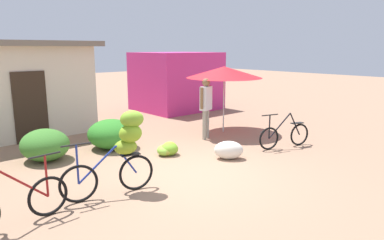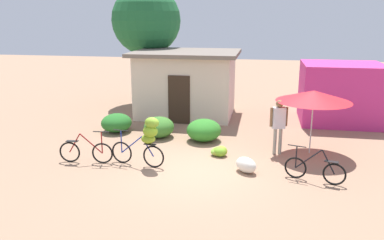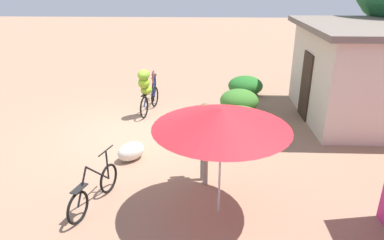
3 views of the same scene
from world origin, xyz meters
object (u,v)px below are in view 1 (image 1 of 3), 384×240
(market_umbrella, at_px, (224,72))
(bicycle_near_pile, at_px, (124,144))
(shop_pink, at_px, (176,81))
(bicycle_center_loaded, at_px, (284,135))
(bicycle_leftmost, at_px, (14,204))
(produce_sack, at_px, (229,150))
(banana_pile_on_ground, at_px, (167,149))
(person_vendor, at_px, (206,102))
(building_low, at_px, (13,87))

(market_umbrella, xyz_separation_m, bicycle_near_pile, (-4.86, -2.10, -0.97))
(shop_pink, bearing_deg, bicycle_center_loaded, -104.40)
(bicycle_leftmost, relative_size, bicycle_near_pile, 0.97)
(bicycle_center_loaded, bearing_deg, produce_sack, 170.02)
(bicycle_center_loaded, relative_size, produce_sack, 2.25)
(shop_pink, relative_size, market_umbrella, 1.35)
(bicycle_near_pile, relative_size, banana_pile_on_ground, 2.50)
(produce_sack, height_order, person_vendor, person_vendor)
(bicycle_near_pile, xyz_separation_m, bicycle_center_loaded, (4.74, -0.25, -0.58))
(banana_pile_on_ground, bearing_deg, person_vendor, 15.81)
(banana_pile_on_ground, relative_size, person_vendor, 0.39)
(person_vendor, bearing_deg, banana_pile_on_ground, -164.19)
(shop_pink, bearing_deg, bicycle_leftmost, -142.35)
(person_vendor, bearing_deg, building_low, 130.08)
(market_umbrella, relative_size, bicycle_center_loaded, 1.50)
(building_low, distance_m, person_vendor, 6.06)
(market_umbrella, xyz_separation_m, person_vendor, (-1.05, -0.28, -0.79))
(shop_pink, distance_m, person_vendor, 5.29)
(bicycle_near_pile, xyz_separation_m, produce_sack, (2.90, 0.08, -0.70))
(market_umbrella, relative_size, bicycle_near_pile, 1.37)
(building_low, distance_m, shop_pink, 6.54)
(bicycle_near_pile, relative_size, bicycle_center_loaded, 1.09)
(bicycle_leftmost, distance_m, banana_pile_on_ground, 4.13)
(banana_pile_on_ground, height_order, produce_sack, produce_sack)
(bicycle_near_pile, bearing_deg, market_umbrella, 23.41)
(market_umbrella, xyz_separation_m, produce_sack, (-1.96, -2.03, -1.67))
(produce_sack, bearing_deg, bicycle_leftmost, -178.54)
(building_low, xyz_separation_m, bicycle_near_pile, (0.08, -6.46, -0.52))
(building_low, distance_m, bicycle_near_pile, 6.48)
(market_umbrella, xyz_separation_m, banana_pile_on_ground, (-2.87, -0.80, -1.75))
(bicycle_leftmost, distance_m, produce_sack, 4.82)
(produce_sack, bearing_deg, shop_pink, 60.71)
(banana_pile_on_ground, distance_m, person_vendor, 2.13)
(bicycle_leftmost, bearing_deg, bicycle_near_pile, 1.34)
(market_umbrella, relative_size, banana_pile_on_ground, 3.43)
(banana_pile_on_ground, bearing_deg, market_umbrella, 15.51)
(bicycle_center_loaded, bearing_deg, bicycle_leftmost, 178.27)
(bicycle_leftmost, relative_size, produce_sack, 2.39)
(person_vendor, bearing_deg, bicycle_center_loaded, -65.80)
(shop_pink, relative_size, bicycle_center_loaded, 2.03)
(bicycle_leftmost, xyz_separation_m, produce_sack, (4.82, 0.12, -0.14))
(bicycle_center_loaded, height_order, banana_pile_on_ground, bicycle_center_loaded)
(banana_pile_on_ground, bearing_deg, bicycle_center_loaded, -29.39)
(bicycle_near_pile, distance_m, produce_sack, 2.99)
(building_low, bearing_deg, banana_pile_on_ground, -68.09)
(building_low, xyz_separation_m, market_umbrella, (4.95, -4.35, 0.45))
(market_umbrella, distance_m, bicycle_near_pile, 5.39)
(produce_sack, relative_size, person_vendor, 0.39)
(building_low, relative_size, market_umbrella, 1.92)
(market_umbrella, distance_m, banana_pile_on_ground, 3.46)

